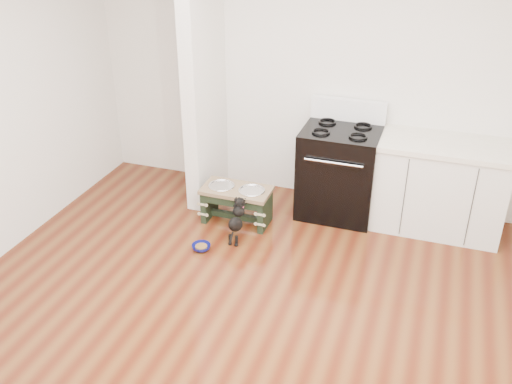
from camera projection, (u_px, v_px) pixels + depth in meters
The scene contains 8 objects.
ground at pixel (243, 343), 4.26m from camera, with size 5.00×5.00×0.00m, color #491B0D.
room_shell at pixel (240, 143), 3.50m from camera, with size 5.00×5.00×5.00m.
partition_wall at pixel (204, 74), 5.71m from camera, with size 0.15×0.80×2.70m, color silver.
oven_range at pixel (339, 170), 5.76m from camera, with size 0.76×0.69×1.14m.
cabinet_run at pixel (439, 186), 5.51m from camera, with size 1.24×0.64×0.91m.
dog_feeder at pixel (236, 198), 5.68m from camera, with size 0.69×0.37×0.39m.
puppy at pixel (237, 219), 5.40m from camera, with size 0.12×0.35×0.42m.
floor_bowl at pixel (201, 247), 5.34m from camera, with size 0.23×0.23×0.06m.
Camera 1 is at (1.14, -3.01, 3.01)m, focal length 40.00 mm.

